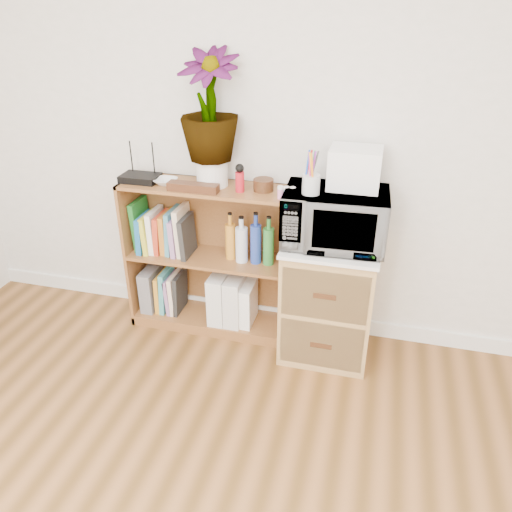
% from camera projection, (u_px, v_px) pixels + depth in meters
% --- Properties ---
extents(skirting_board, '(4.00, 0.02, 0.10)m').
position_uv_depth(skirting_board, '(269.00, 313.00, 3.29)').
color(skirting_board, white).
rests_on(skirting_board, ground).
extents(bookshelf, '(1.00, 0.30, 0.95)m').
position_uv_depth(bookshelf, '(209.00, 259.00, 3.05)').
color(bookshelf, brown).
rests_on(bookshelf, ground).
extents(wicker_unit, '(0.50, 0.45, 0.70)m').
position_uv_depth(wicker_unit, '(328.00, 300.00, 2.88)').
color(wicker_unit, '#9E7542').
rests_on(wicker_unit, ground).
extents(microwave, '(0.56, 0.39, 0.30)m').
position_uv_depth(microwave, '(334.00, 218.00, 2.63)').
color(microwave, silver).
rests_on(microwave, wicker_unit).
extents(pen_cup, '(0.09, 0.09, 0.10)m').
position_uv_depth(pen_cup, '(311.00, 184.00, 2.51)').
color(pen_cup, silver).
rests_on(pen_cup, microwave).
extents(small_appliance, '(0.26, 0.22, 0.21)m').
position_uv_depth(small_appliance, '(355.00, 168.00, 2.56)').
color(small_appliance, white).
rests_on(small_appliance, microwave).
extents(router, '(0.22, 0.15, 0.04)m').
position_uv_depth(router, '(140.00, 178.00, 2.89)').
color(router, black).
rests_on(router, bookshelf).
extents(white_bowl, '(0.13, 0.13, 0.03)m').
position_uv_depth(white_bowl, '(166.00, 181.00, 2.85)').
color(white_bowl, silver).
rests_on(white_bowl, bookshelf).
extents(plant_pot, '(0.18, 0.18, 0.15)m').
position_uv_depth(plant_pot, '(212.00, 172.00, 2.81)').
color(plant_pot, white).
rests_on(plant_pot, bookshelf).
extents(potted_plant, '(0.33, 0.33, 0.58)m').
position_uv_depth(potted_plant, '(209.00, 106.00, 2.64)').
color(potted_plant, '#3B702C').
rests_on(potted_plant, plant_pot).
extents(trinket_box, '(0.29, 0.07, 0.05)m').
position_uv_depth(trinket_box, '(193.00, 187.00, 2.74)').
color(trinket_box, '#3A1C0F').
rests_on(trinket_box, bookshelf).
extents(kokeshi_doll, '(0.05, 0.05, 0.11)m').
position_uv_depth(kokeshi_doll, '(240.00, 182.00, 2.72)').
color(kokeshi_doll, '#B41621').
rests_on(kokeshi_doll, bookshelf).
extents(wooden_bowl, '(0.11, 0.11, 0.07)m').
position_uv_depth(wooden_bowl, '(263.00, 185.00, 2.75)').
color(wooden_bowl, '#321F0D').
rests_on(wooden_bowl, bookshelf).
extents(paint_jars, '(0.10, 0.04, 0.05)m').
position_uv_depth(paint_jars, '(286.00, 195.00, 2.63)').
color(paint_jars, pink).
rests_on(paint_jars, bookshelf).
extents(file_box, '(0.08, 0.22, 0.28)m').
position_uv_depth(file_box, '(152.00, 288.00, 3.27)').
color(file_box, slate).
rests_on(file_box, bookshelf).
extents(magazine_holder_left, '(0.10, 0.25, 0.32)m').
position_uv_depth(magazine_holder_left, '(220.00, 296.00, 3.14)').
color(magazine_holder_left, silver).
rests_on(magazine_holder_left, bookshelf).
extents(magazine_holder_mid, '(0.10, 0.25, 0.31)m').
position_uv_depth(magazine_holder_mid, '(236.00, 298.00, 3.12)').
color(magazine_holder_mid, silver).
rests_on(magazine_holder_mid, bookshelf).
extents(magazine_holder_right, '(0.08, 0.21, 0.27)m').
position_uv_depth(magazine_holder_right, '(247.00, 303.00, 3.12)').
color(magazine_holder_right, white).
rests_on(magazine_holder_right, bookshelf).
extents(cookbooks, '(0.36, 0.20, 0.31)m').
position_uv_depth(cookbooks, '(164.00, 231.00, 3.05)').
color(cookbooks, '#1B6822').
rests_on(cookbooks, bookshelf).
extents(liquor_bottles, '(0.30, 0.07, 0.31)m').
position_uv_depth(liquor_bottles, '(249.00, 239.00, 2.92)').
color(liquor_bottles, '#C67F25').
rests_on(liquor_bottles, bookshelf).
extents(lower_books, '(0.16, 0.19, 0.29)m').
position_uv_depth(lower_books, '(171.00, 291.00, 3.24)').
color(lower_books, orange).
rests_on(lower_books, bookshelf).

